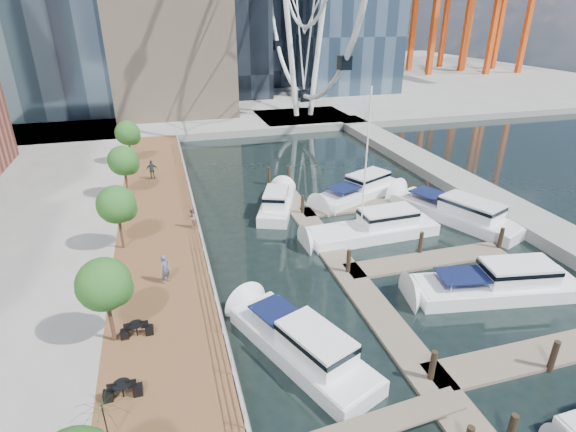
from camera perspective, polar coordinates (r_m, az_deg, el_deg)
The scene contains 15 objects.
ground at distance 23.81m, azimuth 8.48°, elevation -18.19°, with size 520.00×520.00×0.00m, color black.
boardwalk at distance 34.40m, azimuth -15.98°, elevation -3.34°, with size 6.00×60.00×1.00m, color brown.
seawall at distance 34.44m, azimuth -11.01°, elevation -2.76°, with size 0.25×60.00×1.00m, color #595954.
land_far at distance 118.94m, azimuth -12.57°, elevation 16.56°, with size 200.00×114.00×1.00m, color gray.
breakwater at distance 47.91m, azimuth 20.89°, elevation 3.99°, with size 4.00×60.00×1.00m, color gray.
pier at distance 72.81m, azimuth 1.97°, elevation 12.27°, with size 14.00×12.00×1.00m, color gray.
railing at distance 33.98m, azimuth -11.31°, elevation -1.24°, with size 0.10×60.00×1.05m, color white, non-canonical shape.
floating_docks at distance 33.97m, azimuth 14.06°, elevation -3.49°, with size 16.00×34.00×2.60m.
street_trees at distance 32.10m, azimuth -20.97°, elevation 1.36°, with size 2.60×42.60×4.60m.
cafe_tables at distance 20.22m, azimuth -19.29°, elevation -23.88°, with size 2.50×13.70×0.74m.
yacht_foreground at distance 31.16m, azimuth 24.74°, elevation -9.01°, with size 3.00×11.20×2.15m, color white, non-canonical shape.
pedestrian_near at distance 28.17m, azimuth -15.32°, elevation -6.50°, with size 0.68×0.45×1.87m, color #4E4E68.
pedestrian_mid at distance 34.65m, azimuth -12.16°, elevation -0.26°, with size 0.80×0.62×1.64m, color #88715E.
pedestrian_far at distance 46.01m, azimuth -16.87°, elevation 5.67°, with size 1.11×0.46×1.90m, color #30363C.
moored_yachts at distance 35.28m, azimuth 11.34°, elevation -3.01°, with size 24.50×32.41×11.50m.
Camera 1 is at (-7.96, -15.65, 16.09)m, focal length 28.00 mm.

